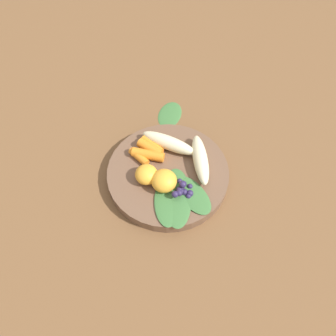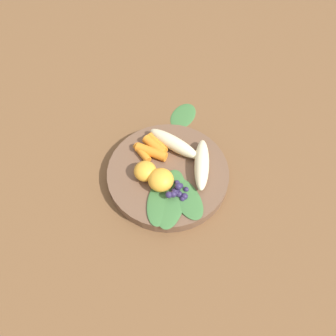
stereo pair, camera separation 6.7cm
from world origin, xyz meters
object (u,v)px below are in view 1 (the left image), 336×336
Objects in this scene: orange_segment_near at (164,181)px; kale_leaf_stray at (168,114)px; banana_peeled_left at (171,143)px; bowl at (168,174)px; banana_peeled_right at (200,159)px.

orange_segment_near reaches higher than kale_leaf_stray.
orange_segment_near is 0.21m from kale_leaf_stray.
banana_peeled_left is at bearing -6.77° from orange_segment_near.
banana_peeled_left is at bearing -4.36° from bowl.
banana_peeled_right is at bearing 170.78° from banana_peeled_left.
bowl is 0.17m from kale_leaf_stray.
bowl is at bearing -163.77° from kale_leaf_stray.
banana_peeled_right is 0.17m from kale_leaf_stray.
banana_peeled_left and banana_peeled_right have the same top height.
orange_segment_near is at bearing 107.61° from banana_peeled_left.
bowl is at bearing -10.81° from orange_segment_near.
kale_leaf_stray is at bearing 1.19° from bowl.
orange_segment_near is 0.60× the size of kale_leaf_stray.
banana_peeled_left is 0.09m from orange_segment_near.
banana_peeled_right is 1.44× the size of kale_leaf_stray.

